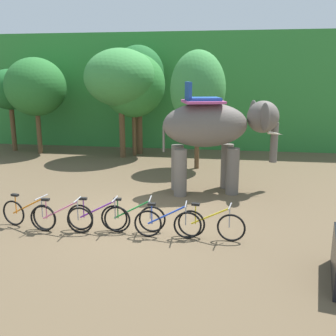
# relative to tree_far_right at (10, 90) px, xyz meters

# --- Properties ---
(ground_plane) EXTENTS (80.00, 80.00, 0.00)m
(ground_plane) POSITION_rel_tree_far_right_xyz_m (8.95, -9.17, -3.22)
(ground_plane) COLOR brown
(foliage_hedge) EXTENTS (36.00, 6.00, 6.20)m
(foliage_hedge) POSITION_rel_tree_far_right_xyz_m (8.95, 4.86, -0.12)
(foliage_hedge) COLOR #338438
(foliage_hedge) RESTS_ON ground
(tree_far_right) EXTENTS (2.28, 2.28, 4.29)m
(tree_far_right) POSITION_rel_tree_far_right_xyz_m (0.00, 0.00, 0.00)
(tree_far_right) COLOR brown
(tree_far_right) RESTS_ON ground
(tree_center_right) EXTENTS (3.03, 3.03, 4.85)m
(tree_center_right) POSITION_rel_tree_far_right_xyz_m (1.71, -0.50, 0.17)
(tree_center_right) COLOR brown
(tree_center_right) RESTS_ON ground
(tree_left) EXTENTS (3.48, 3.48, 5.23)m
(tree_left) POSITION_rel_tree_far_right_xyz_m (6.23, -0.80, 0.63)
(tree_left) COLOR brown
(tree_left) RESTS_ON ground
(tree_center_left) EXTENTS (3.12, 3.12, 5.12)m
(tree_center_left) POSITION_rel_tree_far_right_xyz_m (6.70, -0.27, 0.30)
(tree_center_left) COLOR brown
(tree_center_left) RESTS_ON ground
(tree_far_left) EXTENTS (2.55, 2.55, 5.43)m
(tree_far_left) POSITION_rel_tree_far_right_xyz_m (6.85, 0.24, 0.80)
(tree_far_left) COLOR brown
(tree_far_left) RESTS_ON ground
(tree_center) EXTENTS (2.32, 2.32, 5.01)m
(tree_center) POSITION_rel_tree_far_right_xyz_m (10.06, -2.62, 0.20)
(tree_center) COLOR brown
(tree_center) RESTS_ON ground
(elephant) EXTENTS (4.24, 2.55, 3.78)m
(elephant) POSITION_rel_tree_far_right_xyz_m (10.94, -6.00, -1.01)
(elephant) COLOR #665E56
(elephant) RESTS_ON ground
(bike_orange) EXTENTS (1.69, 0.54, 0.92)m
(bike_orange) POSITION_rel_tree_far_right_xyz_m (6.20, -10.20, -2.83)
(bike_orange) COLOR black
(bike_orange) RESTS_ON ground
(bike_pink) EXTENTS (1.71, 0.52, 0.92)m
(bike_pink) POSITION_rel_tree_far_right_xyz_m (7.19, -10.36, -2.83)
(bike_pink) COLOR black
(bike_pink) RESTS_ON ground
(bike_purple) EXTENTS (1.71, 0.52, 0.92)m
(bike_purple) POSITION_rel_tree_far_right_xyz_m (8.13, -10.14, -2.83)
(bike_purple) COLOR black
(bike_purple) RESTS_ON ground
(bike_green) EXTENTS (1.71, 0.52, 0.92)m
(bike_green) POSITION_rel_tree_far_right_xyz_m (9.02, -10.02, -2.83)
(bike_green) COLOR black
(bike_green) RESTS_ON ground
(bike_blue) EXTENTS (1.71, 0.52, 0.92)m
(bike_blue) POSITION_rel_tree_far_right_xyz_m (9.98, -10.29, -2.83)
(bike_blue) COLOR black
(bike_blue) RESTS_ON ground
(bike_yellow) EXTENTS (1.70, 0.52, 0.92)m
(bike_yellow) POSITION_rel_tree_far_right_xyz_m (11.05, -10.20, -2.83)
(bike_yellow) COLOR black
(bike_yellow) RESTS_ON ground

